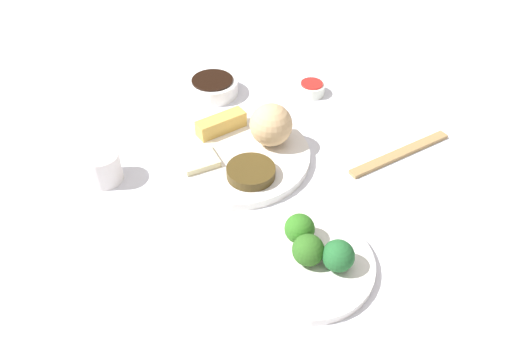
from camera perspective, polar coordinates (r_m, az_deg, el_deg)
tabletop at (r=0.94m, az=-1.12°, el=0.13°), size 2.20×2.20×0.02m
main_plate at (r=0.94m, az=-2.35°, el=1.79°), size 0.28×0.28×0.02m
rice_scoop at (r=0.94m, az=1.73°, el=5.24°), size 0.08×0.08×0.08m
spring_roll at (r=0.98m, az=-4.00°, el=5.34°), size 0.10×0.08×0.03m
crab_rangoon_wonton at (r=0.92m, az=-6.61°, el=1.27°), size 0.09×0.08×0.01m
stir_fry_heap at (r=0.88m, az=-0.59°, el=-0.14°), size 0.09×0.09×0.02m
broccoli_plate at (r=0.77m, az=5.83°, el=-10.50°), size 0.20×0.20×0.01m
broccoli_floret_0 at (r=0.75m, az=5.98°, el=-9.02°), size 0.05×0.05×0.05m
broccoli_floret_1 at (r=0.77m, az=5.00°, el=-6.63°), size 0.05×0.05×0.05m
broccoli_floret_2 at (r=0.74m, az=9.38°, el=-9.59°), size 0.05×0.05×0.05m
soy_sauce_bowl at (r=1.13m, az=-4.97°, el=9.45°), size 0.11×0.11×0.03m
soy_sauce_bowl_liquid at (r=1.12m, az=-5.02°, el=10.25°), size 0.09×0.09×0.00m
sauce_ramekin_sweet_and_sour at (r=1.13m, az=6.34°, el=9.24°), size 0.06×0.06×0.02m
sauce_ramekin_sweet_and_sour_liquid at (r=1.12m, az=6.39°, el=9.84°), size 0.05×0.05×0.00m
teacup at (r=0.93m, az=-17.07°, el=0.35°), size 0.06×0.06×0.06m
chopsticks_pair at (r=0.99m, az=16.14°, el=1.87°), size 0.21×0.14×0.01m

